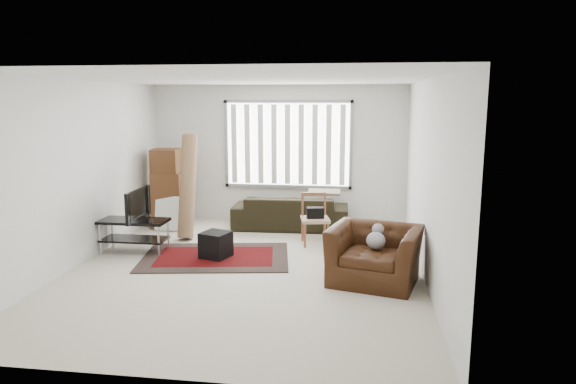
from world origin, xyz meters
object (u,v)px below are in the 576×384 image
side_chair (315,217)px  sofa (291,207)px  moving_boxes (168,191)px  armchair (375,251)px  tv_stand (134,229)px

side_chair → sofa: bearing=106.7°
moving_boxes → sofa: (2.34, 0.17, -0.28)m
sofa → armchair: armchair is taller
tv_stand → moving_boxes: moving_boxes is taller
armchair → moving_boxes: bearing=161.0°
sofa → moving_boxes: bearing=2.3°
tv_stand → moving_boxes: bearing=92.4°
tv_stand → moving_boxes: (-0.07, 1.70, 0.31)m
armchair → tv_stand: bearing=-178.0°
moving_boxes → armchair: size_ratio=1.09×
sofa → armchair: size_ratio=1.57×
side_chair → armchair: 1.96m
side_chair → moving_boxes: bearing=151.9°
moving_boxes → sofa: 2.37m
side_chair → armchair: bearing=-73.3°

